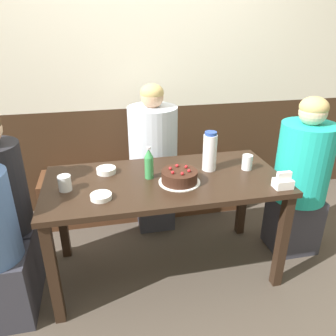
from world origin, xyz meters
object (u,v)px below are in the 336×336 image
Objects in this scene: bench_seat at (147,190)px; person_teal_shirt at (153,159)px; water_pitcher at (210,151)px; person_pale_blue_shirt at (301,179)px; person_grey_tee at (1,208)px; soju_bottle at (149,163)px; bowl_soup_white at (101,196)px; birthday_cake at (179,177)px; bowl_rice_small at (106,170)px; glass_water_tall at (65,183)px; glass_tumbler_short at (247,162)px; napkin_holder at (283,182)px.

person_teal_shirt is at bearing -81.93° from bench_seat.
water_pitcher is at bearing 28.29° from person_teal_shirt.
person_pale_blue_shirt is 0.99× the size of person_grey_tee.
bowl_soup_white is (-0.31, -0.21, -0.09)m from soju_bottle.
birthday_cake reaches higher than bench_seat.
soju_bottle is 0.39m from bowl_soup_white.
birthday_cake is 0.22× the size of person_pale_blue_shirt.
person_grey_tee is at bearing 177.69° from soju_bottle.
person_teal_shirt is at bearing 27.48° from person_grey_tee.
glass_water_tall is at bearing -142.08° from bowl_rice_small.
glass_water_tall is at bearing -173.43° from soju_bottle.
bench_seat is at bearing 36.53° from person_grey_tee.
glass_tumbler_short is at bearing 11.21° from birthday_cake.
water_pitcher reaches higher than birthday_cake.
glass_tumbler_short is (-0.10, 0.30, 0.01)m from napkin_holder.
person_grey_tee reaches higher than glass_water_tall.
bowl_rice_small is at bearing 171.43° from glass_tumbler_short.
bowl_soup_white is at bearing -146.16° from soju_bottle.
soju_bottle is 0.83m from napkin_holder.
napkin_holder is at bearing -22.93° from bowl_rice_small.
bench_seat is 1.33m from person_grey_tee.
water_pitcher is 0.22× the size of person_teal_shirt.
person_pale_blue_shirt is (1.43, 0.22, -0.15)m from bowl_soup_white.
water_pitcher is 0.78m from bowl_soup_white.
person_grey_tee is at bearing -171.60° from bowl_rice_small.
glass_tumbler_short is (0.67, -0.01, -0.05)m from soju_bottle.
glass_tumbler_short is 0.48m from person_pale_blue_shirt.
glass_tumbler_short is 1.61m from person_grey_tee.
water_pitcher is 0.75m from person_pale_blue_shirt.
person_pale_blue_shirt is at bearing -2.89° from water_pitcher.
bench_seat is at bearing -171.93° from person_teal_shirt.
water_pitcher is 1.37m from person_grey_tee.
person_teal_shirt is at bearing 132.74° from glass_tumbler_short.
napkin_holder is (0.60, -0.20, -0.00)m from birthday_cake.
bowl_soup_white is 0.10× the size of person_pale_blue_shirt.
bowl_soup_white is at bearing -28.90° from person_teal_shirt.
water_pitcher is at bearing -2.89° from person_pale_blue_shirt.
bowl_soup_white is 1.01m from glass_tumbler_short.
bowl_soup_white reaches higher than bench_seat.
glass_tumbler_short is at bearing 11.61° from bowl_soup_white.
birthday_cake is 0.51m from bowl_rice_small.
birthday_cake is 0.21× the size of person_grey_tee.
person_grey_tee is at bearing 166.62° from glass_water_tall.
person_pale_blue_shirt reaches higher than bench_seat.
glass_tumbler_short is at bearing -54.28° from bench_seat.
person_pale_blue_shirt is at bearing -37.66° from bench_seat.
napkin_holder reaches higher than glass_water_tall.
person_grey_tee is (-0.66, -0.10, -0.15)m from bowl_rice_small.
bowl_soup_white is (-0.73, -0.25, -0.12)m from water_pitcher.
glass_water_tall is 0.08× the size of person_grey_tee.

